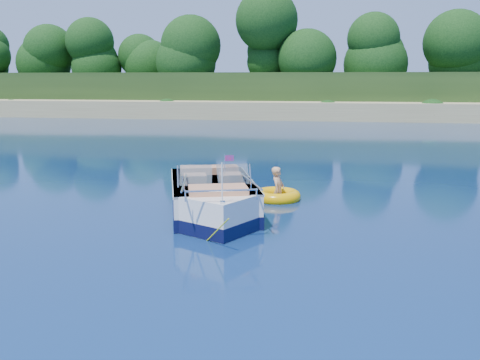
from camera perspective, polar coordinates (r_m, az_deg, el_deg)
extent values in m
plane|color=#091A3F|center=(10.90, 5.49, -7.99)|extent=(160.00, 160.00, 0.00)
cube|color=#9C8A5A|center=(48.40, 8.82, 7.15)|extent=(170.00, 8.00, 2.00)
cube|color=#1B3214|center=(75.35, 9.16, 8.79)|extent=(170.00, 56.00, 6.00)
cylinder|color=black|center=(54.13, -10.79, 10.22)|extent=(0.44, 0.44, 3.20)
sphere|color=black|center=(54.19, -10.91, 13.43)|extent=(5.28, 5.28, 5.28)
cylinder|color=black|center=(52.31, 8.98, 10.48)|extent=(0.44, 0.44, 3.60)
sphere|color=black|center=(52.40, 9.09, 14.22)|extent=(5.94, 5.94, 5.94)
cube|color=white|center=(14.23, -2.97, -2.15)|extent=(3.14, 4.35, 1.09)
cube|color=white|center=(12.44, -2.26, -4.05)|extent=(1.98, 1.98, 1.09)
cube|color=black|center=(14.27, -2.96, -2.74)|extent=(3.18, 4.40, 0.31)
cube|color=black|center=(12.48, -2.25, -4.72)|extent=(2.02, 2.02, 0.31)
cube|color=tan|center=(14.47, -3.08, -0.70)|extent=(2.39, 3.11, 0.10)
cube|color=white|center=(14.13, -2.99, -0.12)|extent=(3.18, 4.36, 0.06)
cube|color=black|center=(16.31, -3.59, -0.31)|extent=(0.65, 0.51, 0.93)
cube|color=#8C9EA5|center=(13.33, -4.74, 0.51)|extent=(0.84, 0.40, 0.50)
cube|color=#8C9EA5|center=(13.41, -0.76, 0.60)|extent=(0.85, 0.59, 0.50)
cube|color=tan|center=(13.84, -4.82, -0.25)|extent=(0.71, 0.71, 0.41)
cube|color=tan|center=(13.91, -0.99, -0.15)|extent=(0.71, 0.71, 0.41)
cube|color=tan|center=(15.13, -3.31, 0.73)|extent=(1.71, 1.02, 0.39)
cube|color=tan|center=(12.51, -2.36, -1.51)|extent=(1.53, 1.15, 0.35)
cylinder|color=white|center=(11.46, -1.92, -0.30)|extent=(0.04, 0.04, 0.88)
cube|color=red|center=(13.33, -1.16, 2.34)|extent=(0.22, 0.08, 0.14)
cube|color=silver|center=(11.49, -1.88, -2.35)|extent=(0.12, 0.09, 0.05)
cylinder|color=yellow|center=(11.26, -2.47, -5.40)|extent=(0.70, 0.90, 0.79)
torus|color=#F7AF04|center=(15.72, 3.92, -1.74)|extent=(1.83, 1.83, 0.38)
torus|color=#AF081F|center=(15.71, 3.92, -1.68)|extent=(1.51, 1.51, 0.12)
imported|color=tan|center=(15.79, 4.10, -2.04)|extent=(0.48, 0.84, 1.55)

